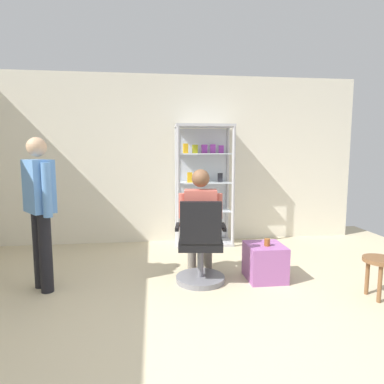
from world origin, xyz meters
The scene contains 9 objects.
ground_plane centered at (0.00, 0.00, 0.00)m, with size 7.20×7.20×0.00m, color #C6B793.
back_wall centered at (0.00, 3.00, 1.35)m, with size 6.00×0.10×2.70m, color silver.
display_cabinet_main centered at (0.40, 2.76, 0.97)m, with size 0.90×0.45×1.90m.
office_chair centered at (0.11, 1.13, 0.39)m, with size 0.59×0.56×0.96m.
seated_shopkeeper centered at (0.13, 1.29, 0.71)m, with size 0.52×0.60×1.29m.
storage_crate centered at (0.88, 1.16, 0.21)m, with size 0.42×0.45×0.41m, color #9E599E.
tea_glass centered at (0.88, 1.12, 0.45)m, with size 0.07×0.07×0.08m, color brown.
standing_customer centered at (-1.59, 1.17, 0.93)m, with size 0.39×0.43×1.63m.
wooden_stool centered at (1.85, 0.54, 0.33)m, with size 0.32×0.32×0.42m.
Camera 1 is at (-0.41, -2.38, 1.48)m, focal length 30.53 mm.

